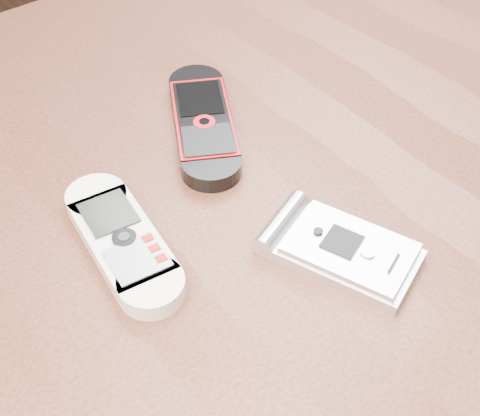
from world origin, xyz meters
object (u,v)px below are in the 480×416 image
object	(u,v)px
table	(235,305)
motorola_razr	(345,250)
nokia_white	(122,240)
nokia_black_red	(203,122)

from	to	relation	value
table	motorola_razr	bearing A→B (deg)	-63.73
table	motorola_razr	xyz separation A→B (m)	(0.04, -0.08, 0.11)
nokia_white	motorola_razr	world-z (taller)	motorola_razr
nokia_white	motorola_razr	distance (m)	0.16
table	motorola_razr	distance (m)	0.14
motorola_razr	nokia_black_red	bearing A→B (deg)	66.85
nokia_white	motorola_razr	size ratio (longest dim) A/B	1.26
nokia_white	nokia_black_red	bearing A→B (deg)	38.32
nokia_black_red	motorola_razr	world-z (taller)	motorola_razr
nokia_white	table	bearing A→B (deg)	-11.72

